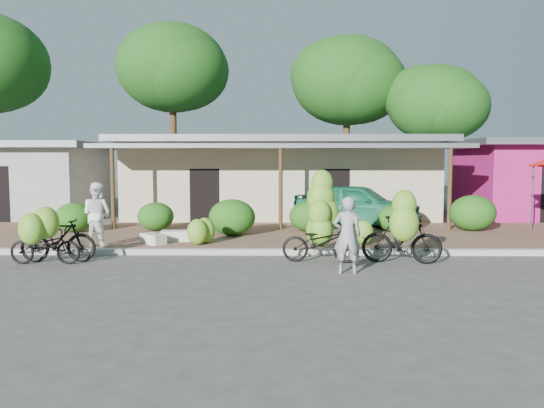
# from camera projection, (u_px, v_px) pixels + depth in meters

# --- Properties ---
(ground) EXTENTS (100.00, 100.00, 0.00)m
(ground) POSITION_uv_depth(u_px,v_px,m) (282.00, 271.00, 11.63)
(ground) COLOR #454340
(ground) RESTS_ON ground
(sidewalk) EXTENTS (60.00, 6.00, 0.12)m
(sidewalk) POSITION_uv_depth(u_px,v_px,m) (281.00, 236.00, 16.60)
(sidewalk) COLOR brown
(sidewalk) RESTS_ON ground
(curb) EXTENTS (60.00, 0.25, 0.15)m
(curb) POSITION_uv_depth(u_px,v_px,m) (281.00, 252.00, 13.61)
(curb) COLOR #A8A399
(curb) RESTS_ON ground
(shop_main) EXTENTS (13.00, 8.50, 3.35)m
(shop_main) POSITION_uv_depth(u_px,v_px,m) (280.00, 177.00, 22.38)
(shop_main) COLOR beige
(shop_main) RESTS_ON ground
(shop_pink) EXTENTS (6.00, 6.00, 3.25)m
(shop_pink) POSITION_uv_depth(u_px,v_px,m) (529.00, 178.00, 22.32)
(shop_pink) COLOR #B31B6A
(shop_pink) RESTS_ON ground
(shop_grey) EXTENTS (7.00, 6.00, 3.15)m
(shop_grey) POSITION_uv_depth(u_px,v_px,m) (22.00, 179.00, 22.57)
(shop_grey) COLOR #9FA09B
(shop_grey) RESTS_ON ground
(tree_far_center) EXTENTS (5.70, 5.62, 9.36)m
(tree_far_center) POSITION_uv_depth(u_px,v_px,m) (169.00, 66.00, 27.15)
(tree_far_center) COLOR #4C361E
(tree_far_center) RESTS_ON ground
(tree_center_right) EXTENTS (5.82, 5.75, 8.82)m
(tree_center_right) POSITION_uv_depth(u_px,v_px,m) (343.00, 79.00, 27.59)
(tree_center_right) COLOR #4C361E
(tree_center_right) RESTS_ON ground
(tree_near_right) EXTENTS (4.73, 4.58, 7.02)m
(tree_near_right) POSITION_uv_depth(u_px,v_px,m) (431.00, 101.00, 25.67)
(tree_near_right) COLOR #4C361E
(tree_near_right) RESTS_ON ground
(hedge_0) EXTENTS (1.21, 1.09, 0.95)m
(hedge_0) POSITION_uv_depth(u_px,v_px,m) (74.00, 217.00, 16.96)
(hedge_0) COLOR #1C5313
(hedge_0) RESTS_ON sidewalk
(hedge_1) EXTENTS (1.19, 1.07, 0.93)m
(hedge_1) POSITION_uv_depth(u_px,v_px,m) (156.00, 216.00, 17.34)
(hedge_1) COLOR #1C5313
(hedge_1) RESTS_ON sidewalk
(hedge_2) EXTENTS (1.43, 1.29, 1.12)m
(hedge_2) POSITION_uv_depth(u_px,v_px,m) (232.00, 217.00, 16.21)
(hedge_2) COLOR #1C5313
(hedge_2) RESTS_ON sidewalk
(hedge_3) EXTENTS (1.26, 1.14, 0.99)m
(hedge_3) POSITION_uv_depth(u_px,v_px,m) (309.00, 216.00, 17.12)
(hedge_3) COLOR #1C5313
(hedge_3) RESTS_ON sidewalk
(hedge_4) EXTENTS (1.14, 1.02, 0.89)m
(hedge_4) POSITION_uv_depth(u_px,v_px,m) (395.00, 218.00, 16.98)
(hedge_4) COLOR #1C5313
(hedge_4) RESTS_ON sidewalk
(hedge_5) EXTENTS (1.49, 1.34, 1.17)m
(hedge_5) POSITION_uv_depth(u_px,v_px,m) (473.00, 213.00, 17.30)
(hedge_5) COLOR #1C5313
(hedge_5) RESTS_ON sidewalk
(bike_far_left) EXTENTS (1.65, 1.18, 1.27)m
(bike_far_left) POSITION_uv_depth(u_px,v_px,m) (43.00, 243.00, 12.22)
(bike_far_left) COLOR black
(bike_far_left) RESTS_ON ground
(bike_left) EXTENTS (1.80, 1.18, 1.39)m
(bike_left) POSITION_uv_depth(u_px,v_px,m) (56.00, 237.00, 12.46)
(bike_left) COLOR black
(bike_left) RESTS_ON ground
(bike_center) EXTENTS (1.89, 1.29, 2.19)m
(bike_center) POSITION_uv_depth(u_px,v_px,m) (321.00, 224.00, 12.81)
(bike_center) COLOR black
(bike_center) RESTS_ON ground
(bike_right) EXTENTS (1.92, 1.33, 1.77)m
(bike_right) POSITION_uv_depth(u_px,v_px,m) (402.00, 233.00, 12.24)
(bike_right) COLOR black
(bike_right) RESTS_ON ground
(loose_banana_a) EXTENTS (0.57, 0.48, 0.71)m
(loose_banana_a) POSITION_uv_depth(u_px,v_px,m) (197.00, 232.00, 14.42)
(loose_banana_a) COLOR #7FB92E
(loose_banana_a) RESTS_ON sidewalk
(loose_banana_b) EXTENTS (0.57, 0.49, 0.72)m
(loose_banana_b) POSITION_uv_depth(u_px,v_px,m) (205.00, 230.00, 14.68)
(loose_banana_b) COLOR #7FB92E
(loose_banana_b) RESTS_ON sidewalk
(loose_banana_c) EXTENTS (0.54, 0.46, 0.67)m
(loose_banana_c) POSITION_uv_depth(u_px,v_px,m) (363.00, 232.00, 14.47)
(loose_banana_c) COLOR #7FB92E
(loose_banana_c) RESTS_ON sidewalk
(sack_near) EXTENTS (0.87, 0.44, 0.30)m
(sack_near) POSITION_uv_depth(u_px,v_px,m) (176.00, 236.00, 15.12)
(sack_near) COLOR silver
(sack_near) RESTS_ON sidewalk
(sack_far) EXTENTS (0.81, 0.79, 0.28)m
(sack_far) POSITION_uv_depth(u_px,v_px,m) (153.00, 239.00, 14.60)
(sack_far) COLOR silver
(sack_far) RESTS_ON sidewalk
(vendor) EXTENTS (0.61, 0.41, 1.66)m
(vendor) POSITION_uv_depth(u_px,v_px,m) (347.00, 235.00, 11.31)
(vendor) COLOR gray
(vendor) RESTS_ON ground
(bystander) EXTENTS (1.01, 0.90, 1.72)m
(bystander) POSITION_uv_depth(u_px,v_px,m) (97.00, 214.00, 14.19)
(bystander) COLOR white
(bystander) RESTS_ON sidewalk
(teal_van) EXTENTS (4.75, 3.23, 1.50)m
(teal_van) POSITION_uv_depth(u_px,v_px,m) (357.00, 205.00, 18.50)
(teal_van) COLOR #1A7552
(teal_van) RESTS_ON sidewalk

